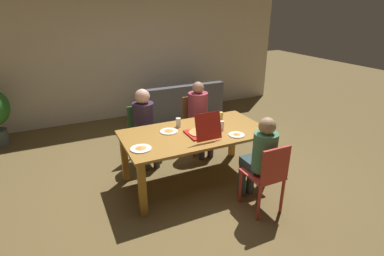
% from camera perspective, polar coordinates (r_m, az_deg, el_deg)
% --- Properties ---
extents(ground_plane, '(20.00, 20.00, 0.00)m').
position_cam_1_polar(ground_plane, '(4.43, 0.56, -9.83)').
color(ground_plane, brown).
extents(back_wall, '(7.26, 0.12, 2.76)m').
position_cam_1_polar(back_wall, '(6.80, -11.45, 13.73)').
color(back_wall, beige).
rests_on(back_wall, ground).
extents(dining_table, '(1.96, 1.04, 0.76)m').
position_cam_1_polar(dining_table, '(4.11, 0.60, -2.04)').
color(dining_table, '#9F6D2C').
rests_on(dining_table, ground).
extents(chair_0, '(0.40, 0.44, 0.91)m').
position_cam_1_polar(chair_0, '(3.67, 14.13, -8.61)').
color(chair_0, '#B5362C').
rests_on(chair_0, ground).
extents(person_0, '(0.28, 0.50, 1.20)m').
position_cam_1_polar(person_0, '(3.69, 12.88, -5.02)').
color(person_0, '#2E4043').
rests_on(person_0, ground).
extents(chair_1, '(0.39, 0.46, 0.92)m').
position_cam_1_polar(chair_1, '(5.14, 0.69, 1.10)').
color(chair_1, brown).
rests_on(chair_1, ground).
extents(person_1, '(0.33, 0.53, 1.22)m').
position_cam_1_polar(person_1, '(4.94, 1.44, 2.96)').
color(person_1, '#42344A').
rests_on(person_1, ground).
extents(chair_2, '(0.43, 0.41, 0.89)m').
position_cam_1_polar(chair_2, '(4.85, -9.30, -0.36)').
color(chair_2, '#376838').
rests_on(chair_2, ground).
extents(person_2, '(0.33, 0.50, 1.20)m').
position_cam_1_polar(person_2, '(4.65, -8.97, 1.43)').
color(person_2, '#3E403C').
rests_on(person_2, ground).
extents(pizza_box_0, '(0.35, 0.44, 0.37)m').
position_cam_1_polar(pizza_box_0, '(3.95, 1.89, -0.72)').
color(pizza_box_0, red).
rests_on(pizza_box_0, dining_table).
extents(plate_0, '(0.24, 0.24, 0.03)m').
position_cam_1_polar(plate_0, '(4.08, -4.42, -0.59)').
color(plate_0, white).
rests_on(plate_0, dining_table).
extents(plate_1, '(0.24, 0.24, 0.01)m').
position_cam_1_polar(plate_1, '(4.50, 2.84, 1.63)').
color(plate_1, white).
rests_on(plate_1, dining_table).
extents(plate_2, '(0.26, 0.26, 0.03)m').
position_cam_1_polar(plate_2, '(3.65, -9.70, -3.83)').
color(plate_2, white).
rests_on(plate_2, dining_table).
extents(plate_3, '(0.22, 0.22, 0.03)m').
position_cam_1_polar(plate_3, '(4.01, 8.47, -1.25)').
color(plate_3, white).
rests_on(plate_3, dining_table).
extents(drinking_glass_0, '(0.07, 0.07, 0.13)m').
position_cam_1_polar(drinking_glass_0, '(4.12, 5.64, 0.45)').
color(drinking_glass_0, silver).
rests_on(drinking_glass_0, dining_table).
extents(drinking_glass_1, '(0.07, 0.07, 0.14)m').
position_cam_1_polar(drinking_glass_1, '(4.45, 5.46, 2.17)').
color(drinking_glass_1, '#E2C05E').
rests_on(drinking_glass_1, dining_table).
extents(drinking_glass_2, '(0.07, 0.07, 0.13)m').
position_cam_1_polar(drinking_glass_2, '(4.23, -2.60, 1.07)').
color(drinking_glass_2, silver).
rests_on(drinking_glass_2, dining_table).
extents(couch, '(1.71, 0.77, 0.80)m').
position_cam_1_polar(couch, '(6.67, -1.94, 4.32)').
color(couch, '#4A4A50').
rests_on(couch, ground).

